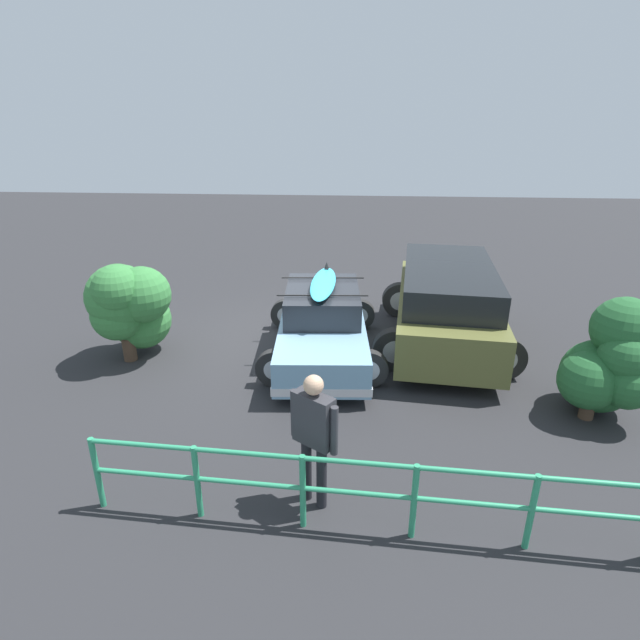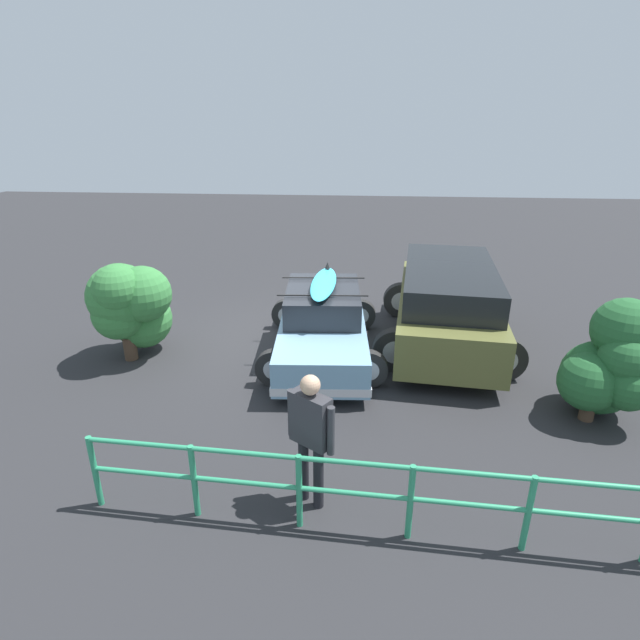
% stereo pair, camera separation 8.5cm
% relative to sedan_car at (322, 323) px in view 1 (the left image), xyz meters
% --- Properties ---
extents(ground_plane, '(44.00, 44.00, 0.02)m').
position_rel_sedan_car_xyz_m(ground_plane, '(0.69, -0.51, -0.63)').
color(ground_plane, '#28282B').
rests_on(ground_plane, ground).
extents(sedan_car, '(2.45, 4.28, 1.59)m').
position_rel_sedan_car_xyz_m(sedan_car, '(0.00, 0.00, 0.00)').
color(sedan_car, '#729EBC').
rests_on(sedan_car, ground).
extents(suv_car, '(2.97, 4.93, 1.65)m').
position_rel_sedan_car_xyz_m(suv_car, '(-2.46, -0.69, 0.25)').
color(suv_car, brown).
rests_on(suv_car, ground).
extents(person_bystander, '(0.57, 0.44, 1.72)m').
position_rel_sedan_car_xyz_m(person_bystander, '(-0.21, 4.19, 0.41)').
color(person_bystander, black).
rests_on(person_bystander, ground).
extents(railing_fence, '(7.34, 0.45, 0.95)m').
position_rel_sedan_car_xyz_m(railing_fence, '(-1.33, 4.64, -0.00)').
color(railing_fence, '#2D9366').
rests_on(railing_fence, ground).
extents(bush_near_left, '(1.60, 1.67, 1.95)m').
position_rel_sedan_car_xyz_m(bush_near_left, '(3.63, 0.53, 0.50)').
color(bush_near_left, '#4C3828').
rests_on(bush_near_left, ground).
extents(bush_near_right, '(1.37, 1.41, 1.91)m').
position_rel_sedan_car_xyz_m(bush_near_right, '(-4.46, 1.91, 0.20)').
color(bush_near_right, '#4C3828').
rests_on(bush_near_right, ground).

